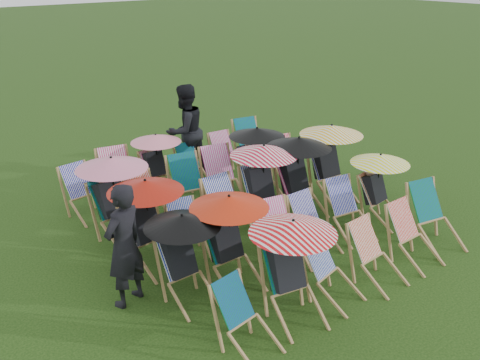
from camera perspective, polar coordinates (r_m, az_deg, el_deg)
ground at (r=9.21m, az=1.33°, el=-5.39°), size 100.00×100.00×0.00m
deckchair_0 at (r=6.44m, az=0.78°, el=-14.67°), size 0.66×0.84×0.84m
deckchair_1 at (r=6.85m, az=5.65°, el=-9.43°), size 1.12×1.19×1.33m
deckchair_2 at (r=7.38m, az=9.87°, el=-9.56°), size 0.73×0.90×0.87m
deckchair_3 at (r=7.87m, az=14.49°, el=-7.75°), size 0.62×0.84×0.87m
deckchair_4 at (r=8.54m, az=18.17°, el=-5.62°), size 0.59×0.83×0.89m
deckchair_5 at (r=9.12m, az=20.22°, el=-3.73°), size 0.81×1.01×0.98m
deckchair_6 at (r=7.20m, az=-5.89°, el=-8.23°), size 1.03×1.07×1.22m
deckchair_7 at (r=7.47m, az=-0.95°, el=-6.42°), size 1.11×1.15×1.32m
deckchair_8 at (r=8.07m, az=4.52°, el=-5.99°), size 0.77×0.96×0.94m
deckchair_9 at (r=8.52m, az=7.96°, el=-4.74°), size 0.58×0.81×0.88m
deckchair_10 at (r=9.04m, az=11.68°, el=-3.17°), size 0.74×0.93×0.92m
deckchair_11 at (r=9.60m, az=14.80°, el=-0.76°), size 1.02×1.09×1.21m
deckchair_12 at (r=8.03m, az=-9.64°, el=-4.50°), size 1.13×1.21×1.34m
deckchair_13 at (r=8.35m, az=-5.57°, el=-5.42°), size 0.69×0.85×0.83m
deckchair_14 at (r=8.77m, az=-0.97°, el=-3.28°), size 0.66×0.92×0.99m
deckchair_15 at (r=9.21m, az=2.60°, el=-0.38°), size 1.17×1.24×1.38m
deckchair_16 at (r=9.62m, az=6.39°, el=0.57°), size 1.18×1.22×1.40m
deckchair_17 at (r=10.32m, az=9.73°, el=2.01°), size 1.20×1.26×1.42m
deckchair_18 at (r=8.90m, az=-13.10°, el=-1.84°), size 1.16×1.26×1.38m
deckchair_19 at (r=9.23m, az=-9.46°, el=-2.45°), size 0.69×0.90×0.92m
deckchair_20 at (r=9.66m, az=-5.23°, el=-0.74°), size 0.83×1.04×1.02m
deckchair_21 at (r=10.02m, az=-1.75°, el=0.25°), size 0.86×1.06×1.03m
deckchair_22 at (r=10.42m, az=1.96°, el=2.17°), size 1.10×1.14×1.30m
deckchair_23 at (r=11.07m, az=5.18°, el=2.06°), size 0.75×0.93×0.91m
deckchair_24 at (r=9.91m, az=-16.18°, el=-1.31°), size 0.69×0.90×0.91m
deckchair_25 at (r=10.23m, az=-12.78°, el=0.12°), size 0.84×1.05×1.02m
deckchair_26 at (r=10.58m, az=-8.78°, el=1.81°), size 0.98×1.02×1.17m
deckchair_27 at (r=10.92m, az=-5.04°, el=1.49°), size 0.57×0.77×0.81m
deckchair_28 at (r=11.39m, az=-1.33°, el=2.66°), size 0.65×0.85×0.88m
deckchair_29 at (r=11.87m, az=1.38°, el=3.82°), size 0.84×1.04×1.01m
person_left at (r=7.15m, az=-12.26°, el=-6.86°), size 0.73×0.60×1.73m
person_rear at (r=11.29m, az=-5.88°, el=5.25°), size 1.07×0.90×1.96m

